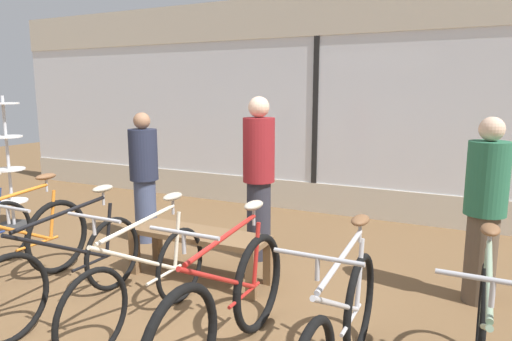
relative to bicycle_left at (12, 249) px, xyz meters
name	(u,v)px	position (x,y,z in m)	size (l,w,h in m)	color
ground_plane	(156,322)	(1.54, 0.10, -0.40)	(24.00, 24.00, 0.00)	brown
shop_back_wall	(316,104)	(1.54, 3.90, 1.23)	(12.00, 0.08, 3.20)	beige
bicycle_left	(12,249)	(0.00, 0.00, 0.00)	(0.46, 1.77, 1.06)	black
bicycle_center_left	(69,268)	(0.79, -0.06, -0.02)	(0.46, 1.73, 1.02)	black
bicycle_center	(144,280)	(1.50, 0.03, -0.02)	(0.46, 1.66, 1.01)	black
bicycle_center_right	(226,306)	(2.31, -0.11, 0.00)	(0.46, 1.76, 1.06)	black
bicycle_right	(340,333)	(3.09, -0.08, -0.01)	(0.46, 1.72, 1.04)	black
accessory_rack	(10,174)	(-1.88, 1.35, 0.32)	(0.48, 0.48, 1.76)	#333333
display_bench	(199,241)	(1.37, 0.99, -0.02)	(1.40, 0.44, 0.47)	brown
customer_near_rack	(485,208)	(3.83, 1.66, 0.44)	(0.46, 0.46, 1.62)	brown
customer_by_window	(259,175)	(1.65, 1.75, 0.53)	(0.39, 0.39, 1.77)	#2D2D38
customer_mid_floor	(144,175)	(0.16, 1.66, 0.42)	(0.35, 0.35, 1.57)	#424C6B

